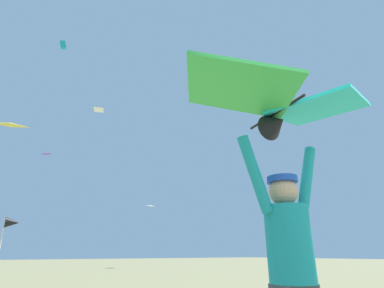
# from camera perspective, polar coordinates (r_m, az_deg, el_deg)

# --- Properties ---
(kite_flyer_person) EXTENTS (0.81, 0.40, 1.92)m
(kite_flyer_person) POSITION_cam_1_polar(r_m,az_deg,el_deg) (2.46, 18.78, -21.58)
(kite_flyer_person) COLOR #424751
(kite_flyer_person) RESTS_ON ground
(held_stunt_kite) EXTENTS (1.89, 1.16, 0.41)m
(held_stunt_kite) POSITION_cam_1_polar(r_m,az_deg,el_deg) (2.68, 16.80, 7.23)
(held_stunt_kite) COLOR black
(distant_kite_white_mid_right) EXTENTS (0.83, 0.83, 0.16)m
(distant_kite_white_mid_right) POSITION_cam_1_polar(r_m,az_deg,el_deg) (21.27, -17.68, 6.42)
(distant_kite_white_mid_right) COLOR white
(distant_kite_yellow_high_left) EXTENTS (0.95, 0.96, 0.37)m
(distant_kite_yellow_high_left) POSITION_cam_1_polar(r_m,az_deg,el_deg) (11.45, -31.92, 3.36)
(distant_kite_yellow_high_left) COLOR yellow
(distant_kite_white_far_center) EXTENTS (0.98, 0.98, 0.17)m
(distant_kite_white_far_center) POSITION_cam_1_polar(r_m,az_deg,el_deg) (25.96, -8.13, -11.77)
(distant_kite_white_far_center) COLOR white
(distant_kite_teal_low_left) EXTENTS (0.75, 0.63, 0.95)m
(distant_kite_teal_low_left) POSITION_cam_1_polar(r_m,az_deg,el_deg) (35.10, -23.81, 17.21)
(distant_kite_teal_low_left) COLOR #19B2AD
(distant_kite_purple_low_right) EXTENTS (1.23, 1.23, 0.28)m
(distant_kite_purple_low_right) POSITION_cam_1_polar(r_m,az_deg,el_deg) (36.65, -26.45, -1.67)
(distant_kite_purple_low_right) COLOR purple
(marker_flag) EXTENTS (0.30, 0.24, 1.80)m
(marker_flag) POSITION_cam_1_polar(r_m,az_deg,el_deg) (7.94, -31.91, -13.69)
(marker_flag) COLOR silver
(marker_flag) RESTS_ON ground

